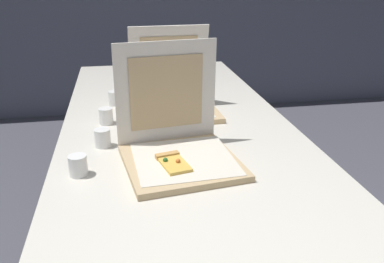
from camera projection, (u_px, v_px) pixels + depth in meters
table at (180, 138)px, 1.72m from camera, size 0.96×2.46×0.76m
pizza_box_front at (178, 146)px, 1.40m from camera, size 0.42×0.42×0.39m
pizza_box_middle at (174, 99)px, 1.89m from camera, size 0.38×0.39×0.38m
cup_white_far at (115, 98)px, 1.98m from camera, size 0.06×0.06×0.07m
cup_white_near_left at (78, 165)px, 1.31m from camera, size 0.06×0.06×0.07m
cup_white_mid at (106, 116)px, 1.75m from camera, size 0.06×0.06×0.07m
cup_white_near_center at (103, 138)px, 1.52m from camera, size 0.06×0.06×0.07m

